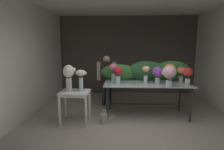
{
  "coord_description": "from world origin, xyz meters",
  "views": [
    {
      "loc": [
        -0.25,
        -3.13,
        1.77
      ],
      "look_at": [
        -0.46,
        1.19,
        1.12
      ],
      "focal_mm": 28.9,
      "sensor_mm": 36.0,
      "label": 1
    }
  ],
  "objects_px": {
    "vase_crimson_lilies": "(118,73)",
    "vase_rosy_stock": "(113,70)",
    "watering_can": "(104,118)",
    "vase_blush_tulips": "(169,73)",
    "display_table_glass": "(147,87)",
    "vase_white_roses_tall": "(69,75)",
    "florist": "(107,75)",
    "side_table_white": "(75,96)",
    "vase_violet_anemones": "(158,73)",
    "vase_coral_ranunculus": "(181,72)",
    "vase_sunset_roses": "(170,70)",
    "vase_peach_peonies": "(146,73)",
    "vase_scarlet_hydrangea": "(188,75)",
    "vase_cream_lisianthus_tall": "(81,77)"
  },
  "relations": [
    {
      "from": "side_table_white",
      "to": "vase_peach_peonies",
      "type": "xyz_separation_m",
      "value": [
        1.7,
        0.47,
        0.5
      ]
    },
    {
      "from": "vase_crimson_lilies",
      "to": "vase_sunset_roses",
      "type": "bearing_deg",
      "value": 8.82
    },
    {
      "from": "vase_violet_anemones",
      "to": "vase_cream_lisianthus_tall",
      "type": "relative_size",
      "value": 0.86
    },
    {
      "from": "display_table_glass",
      "to": "vase_blush_tulips",
      "type": "height_order",
      "value": "vase_blush_tulips"
    },
    {
      "from": "display_table_glass",
      "to": "vase_crimson_lilies",
      "type": "xyz_separation_m",
      "value": [
        -0.75,
        -0.12,
        0.38
      ]
    },
    {
      "from": "vase_crimson_lilies",
      "to": "vase_white_roses_tall",
      "type": "distance_m",
      "value": 1.2
    },
    {
      "from": "vase_coral_ranunculus",
      "to": "watering_can",
      "type": "bearing_deg",
      "value": -159.65
    },
    {
      "from": "vase_coral_ranunculus",
      "to": "watering_can",
      "type": "xyz_separation_m",
      "value": [
        -1.98,
        -0.73,
        -1.01
      ]
    },
    {
      "from": "vase_blush_tulips",
      "to": "vase_sunset_roses",
      "type": "bearing_deg",
      "value": 73.91
    },
    {
      "from": "vase_sunset_roses",
      "to": "watering_can",
      "type": "height_order",
      "value": "vase_sunset_roses"
    },
    {
      "from": "display_table_glass",
      "to": "vase_sunset_roses",
      "type": "xyz_separation_m",
      "value": [
        0.59,
        0.09,
        0.44
      ]
    },
    {
      "from": "florist",
      "to": "vase_white_roses_tall",
      "type": "distance_m",
      "value": 1.56
    },
    {
      "from": "vase_crimson_lilies",
      "to": "vase_rosy_stock",
      "type": "relative_size",
      "value": 0.87
    },
    {
      "from": "watering_can",
      "to": "vase_blush_tulips",
      "type": "bearing_deg",
      "value": 6.67
    },
    {
      "from": "vase_scarlet_hydrangea",
      "to": "vase_blush_tulips",
      "type": "relative_size",
      "value": 0.86
    },
    {
      "from": "display_table_glass",
      "to": "vase_white_roses_tall",
      "type": "xyz_separation_m",
      "value": [
        -1.87,
        -0.56,
        0.39
      ]
    },
    {
      "from": "vase_crimson_lilies",
      "to": "vase_coral_ranunculus",
      "type": "distance_m",
      "value": 1.69
    },
    {
      "from": "side_table_white",
      "to": "vase_peach_peonies",
      "type": "relative_size",
      "value": 1.67
    },
    {
      "from": "vase_white_roses_tall",
      "to": "vase_scarlet_hydrangea",
      "type": "bearing_deg",
      "value": 6.73
    },
    {
      "from": "vase_blush_tulips",
      "to": "vase_white_roses_tall",
      "type": "height_order",
      "value": "vase_white_roses_tall"
    },
    {
      "from": "side_table_white",
      "to": "vase_violet_anemones",
      "type": "height_order",
      "value": "vase_violet_anemones"
    },
    {
      "from": "display_table_glass",
      "to": "vase_peach_peonies",
      "type": "distance_m",
      "value": 0.41
    },
    {
      "from": "vase_crimson_lilies",
      "to": "vase_violet_anemones",
      "type": "bearing_deg",
      "value": 5.32
    },
    {
      "from": "vase_sunset_roses",
      "to": "vase_rosy_stock",
      "type": "xyz_separation_m",
      "value": [
        -1.46,
        0.04,
        -0.01
      ]
    },
    {
      "from": "vase_crimson_lilies",
      "to": "vase_blush_tulips",
      "type": "distance_m",
      "value": 1.24
    },
    {
      "from": "side_table_white",
      "to": "vase_coral_ranunculus",
      "type": "distance_m",
      "value": 2.8
    },
    {
      "from": "vase_violet_anemones",
      "to": "vase_crimson_lilies",
      "type": "height_order",
      "value": "vase_violet_anemones"
    },
    {
      "from": "side_table_white",
      "to": "vase_coral_ranunculus",
      "type": "xyz_separation_m",
      "value": [
        2.66,
        0.71,
        0.49
      ]
    },
    {
      "from": "florist",
      "to": "watering_can",
      "type": "distance_m",
      "value": 1.59
    },
    {
      "from": "display_table_glass",
      "to": "vase_crimson_lilies",
      "type": "height_order",
      "value": "vase_crimson_lilies"
    },
    {
      "from": "vase_crimson_lilies",
      "to": "florist",
      "type": "bearing_deg",
      "value": 111.24
    },
    {
      "from": "vase_sunset_roses",
      "to": "vase_violet_anemones",
      "type": "xyz_separation_m",
      "value": [
        -0.32,
        -0.11,
        -0.06
      ]
    },
    {
      "from": "vase_rosy_stock",
      "to": "vase_white_roses_tall",
      "type": "bearing_deg",
      "value": -145.76
    },
    {
      "from": "vase_rosy_stock",
      "to": "vase_coral_ranunculus",
      "type": "height_order",
      "value": "vase_rosy_stock"
    },
    {
      "from": "vase_sunset_roses",
      "to": "vase_scarlet_hydrangea",
      "type": "height_order",
      "value": "vase_sunset_roses"
    },
    {
      "from": "vase_violet_anemones",
      "to": "vase_peach_peonies",
      "type": "xyz_separation_m",
      "value": [
        -0.31,
        -0.06,
        0.02
      ]
    },
    {
      "from": "vase_rosy_stock",
      "to": "vase_white_roses_tall",
      "type": "relative_size",
      "value": 0.79
    },
    {
      "from": "vase_white_roses_tall",
      "to": "florist",
      "type": "bearing_deg",
      "value": 59.96
    },
    {
      "from": "vase_scarlet_hydrangea",
      "to": "watering_can",
      "type": "bearing_deg",
      "value": -170.01
    },
    {
      "from": "vase_coral_ranunculus",
      "to": "vase_white_roses_tall",
      "type": "bearing_deg",
      "value": -165.68
    },
    {
      "from": "side_table_white",
      "to": "watering_can",
      "type": "height_order",
      "value": "side_table_white"
    },
    {
      "from": "vase_sunset_roses",
      "to": "vase_scarlet_hydrangea",
      "type": "xyz_separation_m",
      "value": [
        0.35,
        -0.31,
        -0.07
      ]
    },
    {
      "from": "vase_blush_tulips",
      "to": "vase_white_roses_tall",
      "type": "bearing_deg",
      "value": -176.16
    },
    {
      "from": "vase_blush_tulips",
      "to": "vase_cream_lisianthus_tall",
      "type": "distance_m",
      "value": 2.06
    },
    {
      "from": "florist",
      "to": "vase_crimson_lilies",
      "type": "distance_m",
      "value": 0.98
    },
    {
      "from": "vase_white_roses_tall",
      "to": "vase_rosy_stock",
      "type": "bearing_deg",
      "value": 34.24
    },
    {
      "from": "vase_rosy_stock",
      "to": "watering_can",
      "type": "relative_size",
      "value": 1.39
    },
    {
      "from": "vase_scarlet_hydrangea",
      "to": "vase_cream_lisianthus_tall",
      "type": "bearing_deg",
      "value": -173.81
    },
    {
      "from": "vase_rosy_stock",
      "to": "watering_can",
      "type": "height_order",
      "value": "vase_rosy_stock"
    },
    {
      "from": "florist",
      "to": "watering_can",
      "type": "height_order",
      "value": "florist"
    }
  ]
}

